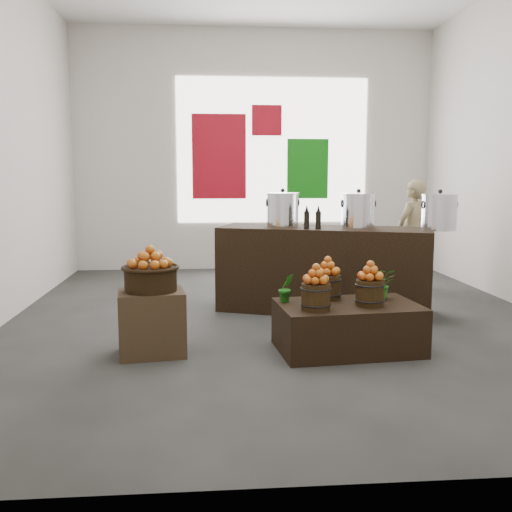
{
  "coord_description": "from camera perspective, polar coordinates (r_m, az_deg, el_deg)",
  "views": [
    {
      "loc": [
        -0.79,
        -6.21,
        1.59
      ],
      "look_at": [
        -0.3,
        -0.4,
        0.76
      ],
      "focal_mm": 40.0,
      "sensor_mm": 36.0,
      "label": 1
    }
  ],
  "objects": [
    {
      "name": "apple_bucket_rear",
      "position": [
        5.39,
        7.15,
        -3.08
      ],
      "size": [
        0.25,
        0.25,
        0.23
      ],
      "primitive_type": "cylinder",
      "color": "#32210D",
      "rests_on": "display_table"
    },
    {
      "name": "stock_pot_left",
      "position": [
        6.73,
        2.67,
        4.56
      ],
      "size": [
        0.37,
        0.37,
        0.37
      ],
      "primitive_type": "cylinder",
      "color": "silver",
      "rests_on": "counter"
    },
    {
      "name": "herb_garnish_right",
      "position": [
        5.49,
        12.39,
        -2.71
      ],
      "size": [
        0.29,
        0.26,
        0.29
      ],
      "primitive_type": "imported",
      "rotation": [
        0.0,
        0.0,
        -0.14
      ],
      "color": "#1A6916",
      "rests_on": "display_table"
    },
    {
      "name": "deco_red_left",
      "position": [
        9.68,
        -3.71,
        9.89
      ],
      "size": [
        0.9,
        0.04,
        1.4
      ],
      "primitive_type": "cube",
      "color": "#A40C1B",
      "rests_on": "back_wall"
    },
    {
      "name": "shopper",
      "position": [
        8.31,
        15.31,
        2.1
      ],
      "size": [
        0.67,
        0.64,
        1.53
      ],
      "primitive_type": "imported",
      "rotation": [
        0.0,
        0.0,
        3.82
      ],
      "color": "#8C7E56",
      "rests_on": "ground"
    },
    {
      "name": "counter",
      "position": [
        6.72,
        6.76,
        -1.35
      ],
      "size": [
        2.54,
        1.54,
        0.99
      ],
      "primitive_type": "cube",
      "rotation": [
        0.0,
        0.0,
        -0.35
      ],
      "color": "black",
      "rests_on": "ground"
    },
    {
      "name": "deco_red_upper",
      "position": [
        9.77,
        1.08,
        13.41
      ],
      "size": [
        0.5,
        0.04,
        0.5
      ],
      "primitive_type": "cube",
      "color": "#A40C1B",
      "rests_on": "back_wall"
    },
    {
      "name": "apple_bucket_front_right",
      "position": [
        5.19,
        11.31,
        -3.63
      ],
      "size": [
        0.25,
        0.25,
        0.23
      ],
      "primitive_type": "cylinder",
      "color": "#32210D",
      "rests_on": "display_table"
    },
    {
      "name": "apples_in_bucket_front_right",
      "position": [
        5.15,
        11.37,
        -1.44
      ],
      "size": [
        0.19,
        0.19,
        0.17
      ],
      "primitive_type": null,
      "color": "#9B0508",
      "rests_on": "apple_bucket_front_right"
    },
    {
      "name": "herb_garnish_left",
      "position": [
        5.23,
        3.03,
        -3.21
      ],
      "size": [
        0.17,
        0.16,
        0.26
      ],
      "primitive_type": "imported",
      "rotation": [
        0.0,
        0.0,
        0.32
      ],
      "color": "#1A6916",
      "rests_on": "display_table"
    },
    {
      "name": "apples_in_bucket_rear",
      "position": [
        5.36,
        7.19,
        -0.98
      ],
      "size": [
        0.19,
        0.19,
        0.17
      ],
      "primitive_type": null,
      "color": "#9B0508",
      "rests_on": "apple_bucket_rear"
    },
    {
      "name": "apples_in_bucket_front_left",
      "position": [
        4.91,
        6.03,
        -1.79
      ],
      "size": [
        0.19,
        0.19,
        0.17
      ],
      "primitive_type": null,
      "color": "#9B0508",
      "rests_on": "apple_bucket_front_left"
    },
    {
      "name": "stock_pot_center",
      "position": [
        6.6,
        10.18,
        4.37
      ],
      "size": [
        0.37,
        0.37,
        0.37
      ],
      "primitive_type": "cylinder",
      "color": "silver",
      "rests_on": "counter"
    },
    {
      "name": "wicker_basket",
      "position": [
        5.11,
        -10.5,
        -2.3
      ],
      "size": [
        0.46,
        0.46,
        0.21
      ],
      "primitive_type": "cylinder",
      "color": "black",
      "rests_on": "crate"
    },
    {
      "name": "oil_cruets",
      "position": [
        6.41,
        6.54,
        3.9
      ],
      "size": [
        0.19,
        0.12,
        0.28
      ],
      "primitive_type": null,
      "rotation": [
        0.0,
        0.0,
        -0.35
      ],
      "color": "black",
      "rests_on": "counter"
    },
    {
      "name": "deco_green_right",
      "position": [
        9.82,
        5.18,
        8.68
      ],
      "size": [
        0.7,
        0.04,
        1.0
      ],
      "primitive_type": "cube",
      "color": "#127011",
      "rests_on": "back_wall"
    },
    {
      "name": "stock_pot_right",
      "position": [
        6.59,
        17.85,
        4.11
      ],
      "size": [
        0.37,
        0.37,
        0.37
      ],
      "primitive_type": "cylinder",
      "color": "silver",
      "rests_on": "counter"
    },
    {
      "name": "crate",
      "position": [
        5.19,
        -10.38,
        -6.57
      ],
      "size": [
        0.64,
        0.55,
        0.58
      ],
      "primitive_type": "cube",
      "rotation": [
        0.0,
        0.0,
        0.15
      ],
      "color": "#483422",
      "rests_on": "ground"
    },
    {
      "name": "apples_in_basket",
      "position": [
        5.08,
        -10.55,
        -0.06
      ],
      "size": [
        0.36,
        0.36,
        0.19
      ],
      "primitive_type": null,
      "color": "#9B0508",
      "rests_on": "wicker_basket"
    },
    {
      "name": "back_wall",
      "position": [
        9.75,
        -0.14,
        10.48
      ],
      "size": [
        6.0,
        0.04,
        4.0
      ],
      "primitive_type": "cube",
      "color": "beige",
      "rests_on": "ground"
    },
    {
      "name": "ground",
      "position": [
        6.45,
        2.41,
        -6.19
      ],
      "size": [
        7.0,
        7.0,
        0.0
      ],
      "primitive_type": "plane",
      "color": "#3A3A37",
      "rests_on": "ground"
    },
    {
      "name": "apple_bucket_front_left",
      "position": [
        4.95,
        6.0,
        -4.08
      ],
      "size": [
        0.25,
        0.25,
        0.23
      ],
      "primitive_type": "cylinder",
      "color": "#32210D",
      "rests_on": "display_table"
    },
    {
      "name": "back_opening",
      "position": [
        9.76,
        1.66,
        10.47
      ],
      "size": [
        3.2,
        0.02,
        2.4
      ],
      "primitive_type": "cube",
      "color": "white",
      "rests_on": "back_wall"
    },
    {
      "name": "display_table",
      "position": [
        5.29,
        9.15,
        -7.04
      ],
      "size": [
        1.33,
        0.89,
        0.44
      ],
      "primitive_type": "cube",
      "rotation": [
        0.0,
        0.0,
        0.1
      ],
      "color": "black",
      "rests_on": "ground"
    }
  ]
}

